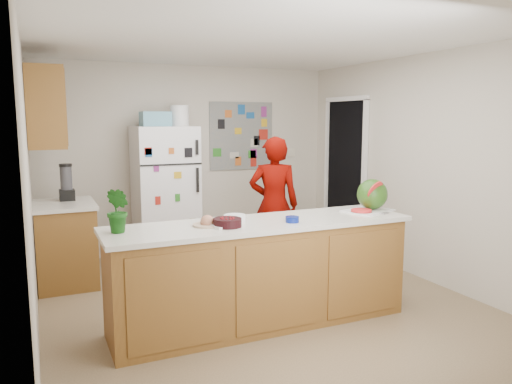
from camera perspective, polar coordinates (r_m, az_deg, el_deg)
name	(u,v)px	position (r m, az deg, el deg)	size (l,w,h in m)	color
floor	(258,302)	(5.06, 0.26, -12.48)	(4.00, 4.50, 0.02)	brown
wall_back	(190,159)	(6.88, -7.53, 3.78)	(4.00, 0.02, 2.50)	beige
wall_left	(28,188)	(4.35, -24.65, 0.43)	(0.02, 4.50, 2.50)	beige
wall_right	(422,168)	(5.88, 18.44, 2.65)	(0.02, 4.50, 2.50)	beige
ceiling	(258,40)	(4.79, 0.29, 16.99)	(4.00, 4.50, 0.02)	white
doorway	(346,175)	(7.02, 10.21, 1.92)	(0.03, 0.85, 2.04)	black
peninsula_base	(261,275)	(4.41, 0.58, -9.51)	(2.60, 0.62, 0.88)	brown
peninsula_top	(261,224)	(4.29, 0.59, -3.65)	(2.68, 0.70, 0.04)	silver
side_counter_base	(66,245)	(5.83, -20.92, -5.71)	(0.60, 0.80, 0.86)	brown
side_counter_top	(63,205)	(5.74, -21.15, -1.35)	(0.64, 0.84, 0.04)	silver
upper_cabinets	(45,108)	(5.61, -23.01, 8.81)	(0.35, 1.00, 0.80)	brown
refrigerator	(165,194)	(6.44, -10.33, -0.18)	(0.75, 0.70, 1.70)	silver
fridge_top_bin	(155,119)	(6.35, -11.44, 8.18)	(0.35, 0.28, 0.18)	#5999B2
photo_collage	(242,136)	(7.09, -1.67, 6.41)	(0.95, 0.01, 0.95)	slate
person	(274,205)	(5.83, 2.06, -1.47)	(0.58, 0.38, 1.59)	#5E0500
blender_appliance	(66,183)	(5.86, -20.85, 0.94)	(0.13, 0.13, 0.38)	black
cutting_board	(368,211)	(4.87, 12.67, -2.08)	(0.45, 0.34, 0.01)	white
watermelon	(372,194)	(4.90, 13.15, -0.25)	(0.29, 0.29, 0.29)	#295811
watermelon_slice	(361,211)	(4.77, 11.95, -2.09)	(0.19, 0.19, 0.02)	#D9274A
cherry_bowl	(227,223)	(4.08, -3.28, -3.51)	(0.23, 0.23, 0.07)	black
white_bowl	(235,218)	(4.27, -2.46, -3.02)	(0.19, 0.19, 0.06)	silver
cobalt_bowl	(292,219)	(4.26, 4.16, -3.14)	(0.12, 0.12, 0.05)	navy
plate	(208,225)	(4.13, -5.56, -3.75)	(0.25, 0.25, 0.02)	beige
paper_towel	(223,226)	(4.07, -3.76, -3.88)	(0.18, 0.16, 0.02)	white
keys	(385,213)	(4.79, 14.51, -2.33)	(0.09, 0.04, 0.01)	gray
potted_plant	(118,211)	(3.96, -15.45, -2.05)	(0.19, 0.16, 0.35)	#13430F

